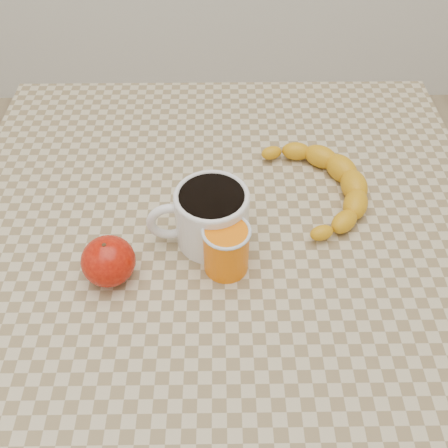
{
  "coord_description": "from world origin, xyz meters",
  "views": [
    {
      "loc": [
        -0.01,
        -0.48,
        1.29
      ],
      "look_at": [
        0.0,
        0.0,
        0.77
      ],
      "focal_mm": 40.0,
      "sensor_mm": 36.0,
      "label": 1
    }
  ],
  "objects_px": {
    "table": "(224,269)",
    "coffee_mug": "(210,215)",
    "orange_juice_glass": "(226,248)",
    "apple": "(108,261)",
    "banana": "(319,185)"
  },
  "relations": [
    {
      "from": "coffee_mug",
      "to": "apple",
      "type": "xyz_separation_m",
      "value": [
        -0.13,
        -0.07,
        -0.01
      ]
    },
    {
      "from": "apple",
      "to": "banana",
      "type": "xyz_separation_m",
      "value": [
        0.3,
        0.15,
        -0.01
      ]
    },
    {
      "from": "apple",
      "to": "banana",
      "type": "relative_size",
      "value": 0.3
    },
    {
      "from": "orange_juice_glass",
      "to": "banana",
      "type": "bearing_deg",
      "value": 44.04
    },
    {
      "from": "orange_juice_glass",
      "to": "apple",
      "type": "relative_size",
      "value": 0.94
    },
    {
      "from": "table",
      "to": "coffee_mug",
      "type": "xyz_separation_m",
      "value": [
        -0.02,
        -0.01,
        0.13
      ]
    },
    {
      "from": "apple",
      "to": "banana",
      "type": "height_order",
      "value": "apple"
    },
    {
      "from": "table",
      "to": "banana",
      "type": "bearing_deg",
      "value": 28.53
    },
    {
      "from": "table",
      "to": "orange_juice_glass",
      "type": "xyz_separation_m",
      "value": [
        0.0,
        -0.06,
        0.12
      ]
    },
    {
      "from": "coffee_mug",
      "to": "apple",
      "type": "distance_m",
      "value": 0.15
    },
    {
      "from": "apple",
      "to": "table",
      "type": "bearing_deg",
      "value": 26.34
    },
    {
      "from": "orange_juice_glass",
      "to": "apple",
      "type": "height_order",
      "value": "orange_juice_glass"
    },
    {
      "from": "table",
      "to": "banana",
      "type": "relative_size",
      "value": 2.98
    },
    {
      "from": "coffee_mug",
      "to": "apple",
      "type": "relative_size",
      "value": 1.85
    },
    {
      "from": "coffee_mug",
      "to": "banana",
      "type": "distance_m",
      "value": 0.19
    }
  ]
}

